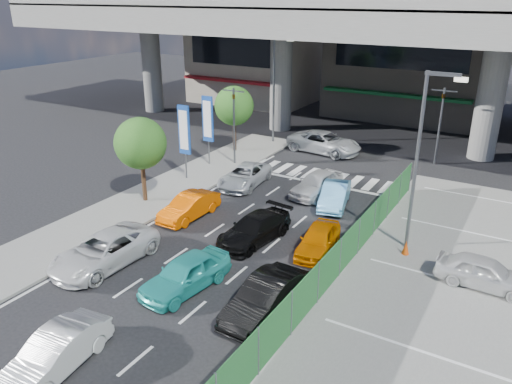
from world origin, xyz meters
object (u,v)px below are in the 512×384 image
Objects in this scene: traffic_light_left at (234,107)px; tree_far at (234,106)px; signboard_near at (184,132)px; parked_sedan_white at (484,272)px; tree_near at (140,144)px; sedan_white_mid_left at (104,251)px; street_lamp_left at (276,81)px; signboard_far at (208,121)px; taxi_orange_right at (318,240)px; traffic_light_right at (442,107)px; taxi_orange_left at (189,207)px; sedan_white_front_mid at (317,184)px; hatch_black_mid_right at (265,298)px; hatch_white_back_mid at (55,353)px; sedan_black_mid at (254,229)px; taxi_teal_mid at (186,274)px; wagon_silver_front_left at (245,176)px; traffic_cone at (406,247)px; street_lamp_right at (422,148)px; crossing_wagon_silver at (324,142)px; kei_truck_front_right at (335,195)px.

traffic_light_left is 1.08× the size of tree_far.
signboard_near reaches higher than parked_sedan_white.
tree_near is 7.45m from sedan_white_mid_left.
signboard_far is (-1.27, -7.01, -1.71)m from street_lamp_left.
taxi_orange_right is 0.99× the size of parked_sedan_white.
signboard_near reaches higher than sedan_white_mid_left.
tree_near is (0.60, -6.99, 0.32)m from signboard_far.
traffic_light_right is 19.53m from tree_near.
traffic_light_left is at bearing 35.70° from signboard_far.
sedan_white_mid_left reaches higher than taxi_orange_left.
tree_far reaches higher than taxi_orange_left.
traffic_light_left reaches higher than taxi_orange_left.
sedan_white_front_mid is at bearing 71.18° from sedan_white_mid_left.
hatch_black_mid_right is 1.16× the size of taxi_orange_right.
parked_sedan_white reaches higher than hatch_white_back_mid.
sedan_white_mid_left reaches higher than sedan_black_mid.
signboard_far is at bearing -100.31° from street_lamp_left.
hatch_black_mid_right is 1.14× the size of parked_sedan_white.
parked_sedan_white is at bearing -29.44° from tree_far.
signboard_near is 6.21m from taxi_orange_left.
signboard_near is at bearing 107.67° from hatch_white_back_mid.
street_lamp_left is at bearing 87.24° from tree_near.
taxi_orange_right is at bearing 66.98° from taxi_teal_mid.
traffic_light_left is at bearing 125.72° from wagon_silver_front_left.
hatch_black_mid_right reaches higher than traffic_cone.
tree_far is 1.19× the size of taxi_teal_mid.
street_lamp_right is at bearing -23.34° from sedan_white_front_mid.
traffic_light_right is at bearing 84.21° from taxi_teal_mid.
sedan_black_mid is at bearing -160.99° from traffic_cone.
hatch_white_back_mid reaches higher than taxi_orange_left.
wagon_silver_front_left is at bearing 91.72° from taxi_orange_left.
taxi_teal_mid and sedan_white_front_mid have the same top height.
crossing_wagon_silver is at bearing 103.98° from taxi_orange_right.
hatch_white_back_mid reaches higher than kei_truck_front_right.
sedan_white_mid_left is 1.35× the size of parked_sedan_white.
taxi_orange_right is 0.95× the size of kei_truck_front_right.
street_lamp_left is 19.07m from traffic_cone.
hatch_white_back_mid is 5.68m from taxi_teal_mid.
taxi_orange_left is at bearing -61.52° from signboard_far.
street_lamp_left reaches higher than traffic_light_left.
street_lamp_left reaches higher than tree_near.
hatch_white_back_mid reaches higher than wagon_silver_front_left.
signboard_near is 12.69m from taxi_teal_mid.
taxi_orange_right is 9.06m from wagon_silver_front_left.
street_lamp_right is 15.94m from hatch_white_back_mid.
signboard_far reaches higher than sedan_white_mid_left.
hatch_black_mid_right is 0.97× the size of sedan_black_mid.
tree_far is (-0.80, 10.50, 0.00)m from tree_near.
wagon_silver_front_left is (3.64, 1.02, -2.46)m from signboard_near.
traffic_cone is at bearing -90.84° from street_lamp_right.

